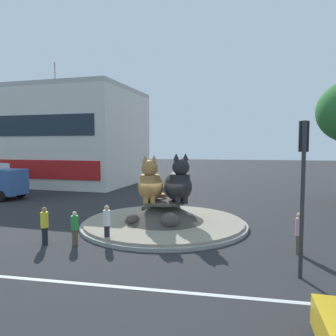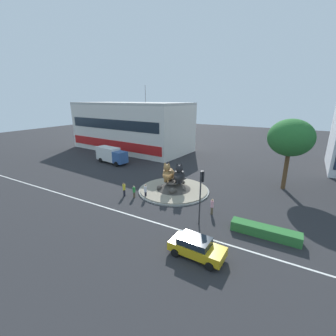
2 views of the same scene
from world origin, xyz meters
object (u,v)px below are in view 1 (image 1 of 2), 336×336
(traffic_light_mast, at_px, (303,170))
(shophouse_block, at_px, (26,137))
(cat_statue_tabby, at_px, (151,184))
(pedestrian_yellow_shirt, at_px, (45,225))
(cat_statue_black, at_px, (179,184))
(pedestrian_pink_shirt, at_px, (299,232))
(pedestrian_green_shirt, at_px, (75,227))
(pedestrian_white_shirt, at_px, (107,223))

(traffic_light_mast, height_order, shophouse_block, shophouse_block)
(cat_statue_tabby, xyz_separation_m, pedestrian_yellow_shirt, (-3.92, -4.32, -1.44))
(cat_statue_black, xyz_separation_m, pedestrian_yellow_shirt, (-5.50, -4.44, -1.48))
(pedestrian_pink_shirt, height_order, pedestrian_yellow_shirt, pedestrian_pink_shirt)
(cat_statue_black, distance_m, pedestrian_pink_shirt, 6.88)
(pedestrian_yellow_shirt, bearing_deg, traffic_light_mast, -115.58)
(shophouse_block, bearing_deg, pedestrian_green_shirt, -46.82)
(cat_statue_tabby, relative_size, shophouse_block, 0.10)
(cat_statue_tabby, height_order, pedestrian_green_shirt, cat_statue_tabby)
(cat_statue_tabby, xyz_separation_m, pedestrian_pink_shirt, (7.26, -3.49, -1.42))
(cat_statue_tabby, distance_m, cat_statue_black, 1.59)
(cat_statue_black, bearing_deg, pedestrian_yellow_shirt, -74.13)
(pedestrian_pink_shirt, xyz_separation_m, pedestrian_green_shirt, (-9.81, -0.60, -0.14))
(pedestrian_white_shirt, xyz_separation_m, pedestrian_green_shirt, (-1.33, -0.56, -0.13))
(traffic_light_mast, xyz_separation_m, pedestrian_yellow_shirt, (-10.76, 1.56, -2.82))
(shophouse_block, height_order, pedestrian_green_shirt, shophouse_block)
(cat_statue_black, height_order, pedestrian_yellow_shirt, cat_statue_black)
(cat_statue_black, distance_m, pedestrian_white_shirt, 4.82)
(traffic_light_mast, bearing_deg, pedestrian_pink_shirt, -2.95)
(traffic_light_mast, bearing_deg, pedestrian_yellow_shirt, 88.77)
(shophouse_block, xyz_separation_m, pedestrian_white_shirt, (19.35, -22.22, -4.51))
(pedestrian_pink_shirt, bearing_deg, pedestrian_yellow_shirt, 110.96)
(cat_statue_black, bearing_deg, pedestrian_pink_shirt, 34.51)
(pedestrian_white_shirt, xyz_separation_m, pedestrian_yellow_shirt, (-2.70, -0.80, -0.02))
(traffic_light_mast, bearing_deg, pedestrian_white_shirt, 80.70)
(pedestrian_white_shirt, distance_m, pedestrian_yellow_shirt, 2.82)
(pedestrian_pink_shirt, relative_size, pedestrian_green_shirt, 1.14)
(pedestrian_white_shirt, bearing_deg, pedestrian_yellow_shirt, -120.99)
(pedestrian_pink_shirt, distance_m, pedestrian_green_shirt, 9.83)
(cat_statue_tabby, distance_m, pedestrian_pink_shirt, 8.18)
(traffic_light_mast, distance_m, pedestrian_yellow_shirt, 11.23)
(pedestrian_pink_shirt, bearing_deg, pedestrian_white_shirt, 106.92)
(pedestrian_pink_shirt, xyz_separation_m, pedestrian_yellow_shirt, (-11.18, -0.83, -0.02))
(shophouse_block, relative_size, pedestrian_green_shirt, 18.48)
(pedestrian_white_shirt, bearing_deg, pedestrian_pink_shirt, 42.74)
(pedestrian_white_shirt, bearing_deg, shophouse_block, 173.58)
(traffic_light_mast, relative_size, pedestrian_yellow_shirt, 3.08)
(shophouse_block, relative_size, pedestrian_white_shirt, 16.17)
(pedestrian_green_shirt, bearing_deg, shophouse_block, -2.41)
(traffic_light_mast, distance_m, pedestrian_pink_shirt, 3.70)
(cat_statue_black, bearing_deg, traffic_light_mast, 18.17)
(pedestrian_pink_shirt, bearing_deg, pedestrian_green_shirt, 110.18)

